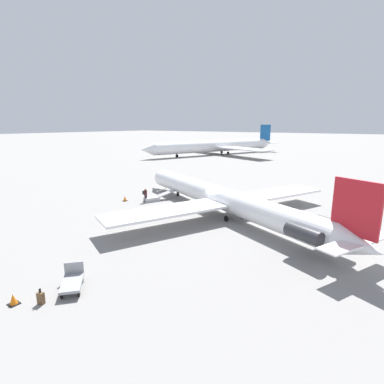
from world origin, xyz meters
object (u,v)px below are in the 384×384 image
airplane_far_right (217,146)px  boarding_stairs (155,198)px  passenger (145,194)px  airplane_main (223,199)px  suitcase (41,298)px  luggage_cart (72,281)px

airplane_far_right → boarding_stairs: bearing=43.7°
passenger → airplane_main: bearing=-61.9°
passenger → suitcase: passenger is taller
airplane_main → passenger: 10.43m
luggage_cart → suitcase: bearing=130.3°
airplane_main → airplane_far_right: (32.89, -54.64, 0.93)m
passenger → luggage_cart: 19.77m
luggage_cart → suitcase: luggage_cart is taller
airplane_far_right → boarding_stairs: size_ratio=11.83×
passenger → airplane_far_right: bearing=46.0°
airplane_far_right → boarding_stairs: 58.98m
boarding_stairs → passenger: (0.46, 1.13, 0.65)m
airplane_main → suitcase: airplane_main is taller
boarding_stairs → luggage_cart: size_ratio=1.72×
airplane_main → airplane_far_right: bearing=-35.0°
airplane_far_right → suitcase: size_ratio=54.86×
airplane_main → passenger: size_ratio=17.92×
airplane_far_right → passenger: 59.82m
airplane_main → luggage_cart: size_ratio=13.13×
passenger → luggage_cart: size_ratio=0.73×
boarding_stairs → suitcase: 22.13m
boarding_stairs → suitcase: size_ratio=4.64×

